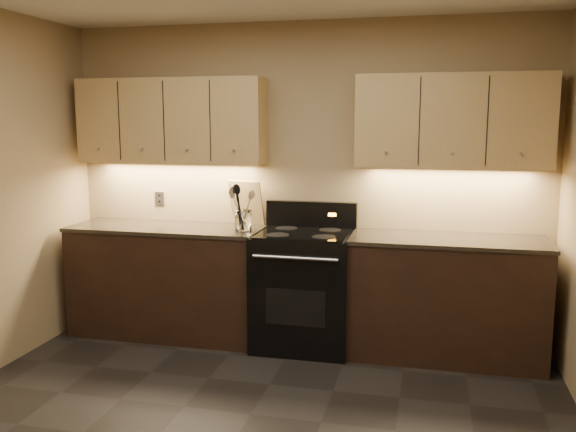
# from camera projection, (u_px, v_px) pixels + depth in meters

# --- Properties ---
(wall_back) EXTENTS (4.00, 0.04, 2.60)m
(wall_back) POSITION_uv_depth(u_px,v_px,m) (303.00, 182.00, 5.08)
(wall_back) COLOR #A0885E
(wall_back) RESTS_ON ground
(counter_left) EXTENTS (1.62, 0.62, 0.93)m
(counter_left) POSITION_uv_depth(u_px,v_px,m) (169.00, 280.00, 5.17)
(counter_left) COLOR black
(counter_left) RESTS_ON ground
(counter_right) EXTENTS (1.46, 0.62, 0.93)m
(counter_right) POSITION_uv_depth(u_px,v_px,m) (446.00, 298.00, 4.65)
(counter_right) COLOR black
(counter_right) RESTS_ON ground
(stove) EXTENTS (0.76, 0.68, 1.14)m
(stove) POSITION_uv_depth(u_px,v_px,m) (304.00, 288.00, 4.88)
(stove) COLOR black
(stove) RESTS_ON ground
(upper_cab_left) EXTENTS (1.60, 0.30, 0.70)m
(upper_cab_left) POSITION_uv_depth(u_px,v_px,m) (171.00, 121.00, 5.10)
(upper_cab_left) COLOR tan
(upper_cab_left) RESTS_ON wall_back
(upper_cab_right) EXTENTS (1.44, 0.30, 0.70)m
(upper_cab_right) POSITION_uv_depth(u_px,v_px,m) (452.00, 121.00, 4.59)
(upper_cab_right) COLOR tan
(upper_cab_right) RESTS_ON wall_back
(outlet_plate) EXTENTS (0.08, 0.01, 0.12)m
(outlet_plate) POSITION_uv_depth(u_px,v_px,m) (159.00, 198.00, 5.39)
(outlet_plate) COLOR #B2B5BA
(outlet_plate) RESTS_ON wall_back
(utensil_crock) EXTENTS (0.16, 0.16, 0.17)m
(utensil_crock) POSITION_uv_depth(u_px,v_px,m) (243.00, 221.00, 4.89)
(utensil_crock) COLOR white
(utensil_crock) RESTS_ON counter_left
(cutting_board) EXTENTS (0.32, 0.18, 0.38)m
(cutting_board) POSITION_uv_depth(u_px,v_px,m) (246.00, 202.00, 5.16)
(cutting_board) COLOR tan
(cutting_board) RESTS_ON counter_left
(wooden_spoon) EXTENTS (0.16, 0.11, 0.32)m
(wooden_spoon) POSITION_uv_depth(u_px,v_px,m) (241.00, 209.00, 4.87)
(wooden_spoon) COLOR tan
(wooden_spoon) RESTS_ON utensil_crock
(black_spoon) EXTENTS (0.10, 0.10, 0.36)m
(black_spoon) POSITION_uv_depth(u_px,v_px,m) (242.00, 206.00, 4.89)
(black_spoon) COLOR black
(black_spoon) RESTS_ON utensil_crock
(black_turner) EXTENTS (0.18, 0.12, 0.37)m
(black_turner) POSITION_uv_depth(u_px,v_px,m) (243.00, 207.00, 4.85)
(black_turner) COLOR black
(black_turner) RESTS_ON utensil_crock
(steel_spatula) EXTENTS (0.23, 0.13, 0.35)m
(steel_spatula) POSITION_uv_depth(u_px,v_px,m) (247.00, 208.00, 4.87)
(steel_spatula) COLOR silver
(steel_spatula) RESTS_ON utensil_crock
(steel_skimmer) EXTENTS (0.22, 0.14, 0.35)m
(steel_skimmer) POSITION_uv_depth(u_px,v_px,m) (246.00, 208.00, 4.87)
(steel_skimmer) COLOR silver
(steel_skimmer) RESTS_ON utensil_crock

